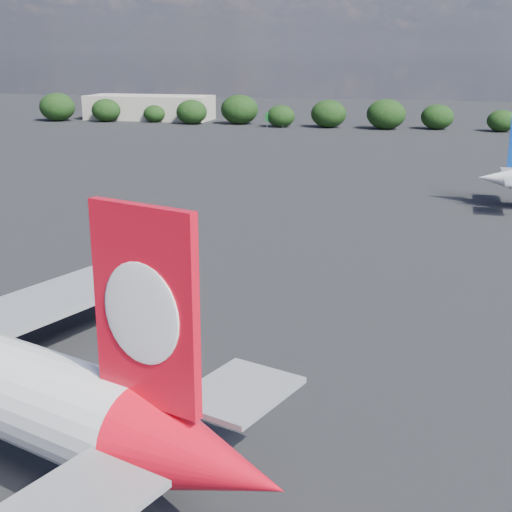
# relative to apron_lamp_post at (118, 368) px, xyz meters

# --- Properties ---
(ground) EXTENTS (500.00, 500.00, 0.00)m
(ground) POSITION_rel_apron_lamp_post_xyz_m (-12.48, 65.50, -6.32)
(ground) COLOR black
(ground) RESTS_ON ground
(apron_lamp_post) EXTENTS (0.55, 0.30, 11.33)m
(apron_lamp_post) POSITION_rel_apron_lamp_post_xyz_m (0.00, 0.00, 0.00)
(apron_lamp_post) COLOR black
(apron_lamp_post) RESTS_ON ground
(terminal_building) EXTENTS (42.00, 16.00, 8.00)m
(terminal_building) POSITION_rel_apron_lamp_post_xyz_m (-77.48, 197.50, -2.32)
(terminal_building) COLOR #A3998C
(terminal_building) RESTS_ON ground
(highway_sign) EXTENTS (6.00, 0.30, 4.50)m
(highway_sign) POSITION_rel_apron_lamp_post_xyz_m (-30.48, 181.50, -3.19)
(highway_sign) COLOR #125B21
(highway_sign) RESTS_ON ground
(billboard_yellow) EXTENTS (5.00, 0.30, 5.50)m
(billboard_yellow) POSITION_rel_apron_lamp_post_xyz_m (-0.48, 187.50, -2.45)
(billboard_yellow) COLOR yellow
(billboard_yellow) RESTS_ON ground
(horizon_treeline) EXTENTS (210.81, 17.43, 9.26)m
(horizon_treeline) POSITION_rel_apron_lamp_post_xyz_m (-4.19, 185.39, -2.16)
(horizon_treeline) COLOR black
(horizon_treeline) RESTS_ON ground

